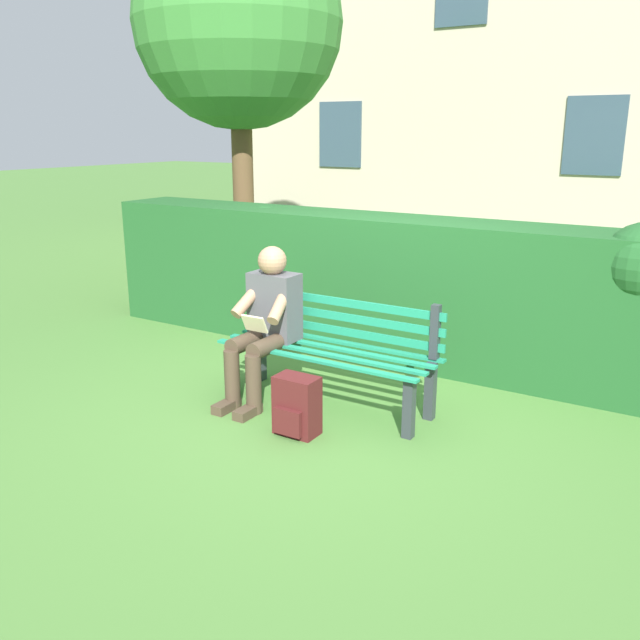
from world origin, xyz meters
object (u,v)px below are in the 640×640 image
object	(u,v)px
tree	(235,29)
person_seated	(266,320)
backpack	(297,406)
park_bench	(332,348)

from	to	relation	value
tree	person_seated	bearing A→B (deg)	130.75
tree	backpack	size ratio (longest dim) A/B	11.07
park_bench	person_seated	world-z (taller)	person_seated
tree	backpack	distance (m)	5.77
park_bench	backpack	size ratio (longest dim) A/B	4.04
person_seated	tree	size ratio (longest dim) A/B	0.26
tree	backpack	bearing A→B (deg)	132.49
backpack	tree	bearing A→B (deg)	-47.51
park_bench	tree	bearing A→B (deg)	-42.94
person_seated	park_bench	bearing A→B (deg)	-159.79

